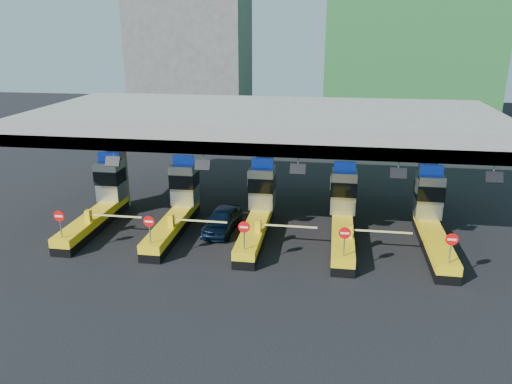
# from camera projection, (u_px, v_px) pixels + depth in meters

# --- Properties ---
(ground) EXTENTS (120.00, 120.00, 0.00)m
(ground) POSITION_uv_depth(u_px,v_px,m) (258.00, 233.00, 30.08)
(ground) COLOR black
(ground) RESTS_ON ground
(toll_canopy) EXTENTS (28.00, 12.09, 7.00)m
(toll_canopy) POSITION_uv_depth(u_px,v_px,m) (265.00, 123.00, 30.84)
(toll_canopy) COLOR slate
(toll_canopy) RESTS_ON ground
(toll_lane_far_left) EXTENTS (4.43, 8.00, 4.16)m
(toll_lane_far_left) POSITION_uv_depth(u_px,v_px,m) (102.00, 201.00, 31.36)
(toll_lane_far_left) COLOR black
(toll_lane_far_left) RESTS_ON ground
(toll_lane_left) EXTENTS (4.43, 8.00, 4.16)m
(toll_lane_left) POSITION_uv_depth(u_px,v_px,m) (178.00, 205.00, 30.63)
(toll_lane_left) COLOR black
(toll_lane_left) RESTS_ON ground
(toll_lane_center) EXTENTS (4.43, 8.00, 4.16)m
(toll_lane_center) POSITION_uv_depth(u_px,v_px,m) (259.00, 209.00, 29.91)
(toll_lane_center) COLOR black
(toll_lane_center) RESTS_ON ground
(toll_lane_right) EXTENTS (4.43, 8.00, 4.16)m
(toll_lane_right) POSITION_uv_depth(u_px,v_px,m) (343.00, 214.00, 29.18)
(toll_lane_right) COLOR black
(toll_lane_right) RESTS_ON ground
(toll_lane_far_right) EXTENTS (4.43, 8.00, 4.16)m
(toll_lane_far_right) POSITION_uv_depth(u_px,v_px,m) (432.00, 219.00, 28.45)
(toll_lane_far_right) COLOR black
(toll_lane_far_right) RESTS_ON ground
(bg_building_scaffold) EXTENTS (18.00, 12.00, 28.00)m
(bg_building_scaffold) POSITION_uv_depth(u_px,v_px,m) (412.00, 5.00, 53.93)
(bg_building_scaffold) COLOR #1E5926
(bg_building_scaffold) RESTS_ON ground
(bg_building_concrete) EXTENTS (14.00, 10.00, 18.00)m
(bg_building_concrete) POSITION_uv_depth(u_px,v_px,m) (191.00, 50.00, 63.05)
(bg_building_concrete) COLOR #4C4C49
(bg_building_concrete) RESTS_ON ground
(van) EXTENTS (2.06, 4.32, 1.43)m
(van) POSITION_uv_depth(u_px,v_px,m) (222.00, 220.00, 30.13)
(van) COLOR black
(van) RESTS_ON ground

